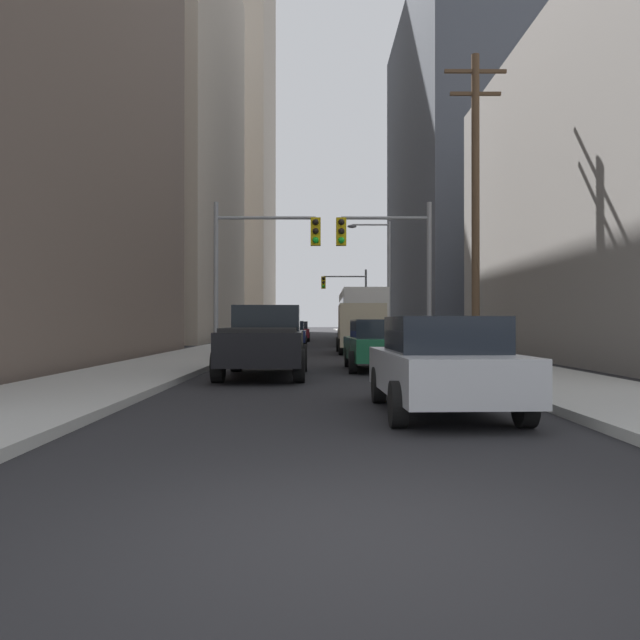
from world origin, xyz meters
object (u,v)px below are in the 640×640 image
Objects in this scene: cargo_van_beige at (361,326)px; sedan_silver at (443,365)px; sedan_green at (379,344)px; sedan_maroon at (297,331)px; sedan_navy at (290,334)px; traffic_signal_far_right at (346,292)px; city_bus at (361,315)px; traffic_signal_near_right at (389,254)px; pickup_truck_black at (265,341)px; traffic_signal_near_left at (262,253)px.

sedan_silver is (-0.10, -19.78, -0.52)m from cargo_van_beige.
sedan_green and sedan_maroon have the same top height.
sedan_navy is 18.75m from traffic_signal_far_right.
city_bus is at bearing -62.08° from sedan_maroon.
city_bus is at bearing 87.46° from sedan_green.
city_bus is 16.80m from traffic_signal_near_right.
traffic_signal_near_left is at bearing 95.49° from pickup_truck_black.
cargo_van_beige is 19.60m from sedan_maroon.
traffic_signal_near_right is at bearing -0.00° from traffic_signal_near_left.
sedan_maroon is (-4.31, 8.13, -1.16)m from city_bus.
sedan_green is 36.01m from traffic_signal_far_right.
traffic_signal_far_right is (0.64, 45.07, 3.28)m from sedan_silver.
city_bus reaches higher than cargo_van_beige.
sedan_navy is at bearing 87.51° from traffic_signal_near_left.
sedan_green is (-0.18, -10.56, -0.52)m from cargo_van_beige.
cargo_van_beige is at bearing 97.10° from traffic_signal_near_right.
pickup_truck_black is 1.27× the size of sedan_silver.
traffic_signal_near_right is (4.82, -0.00, -0.02)m from traffic_signal_near_left.
sedan_silver is 0.71× the size of traffic_signal_far_right.
sedan_green is at bearing -99.78° from traffic_signal_near_right.
sedan_navy is at bearing -90.23° from sedan_maroon.
city_bus reaches higher than sedan_maroon.
traffic_signal_near_left is at bearing 105.79° from sedan_silver.
sedan_maroon is 0.71× the size of traffic_signal_far_right.
sedan_navy is 0.99× the size of sedan_maroon.
cargo_van_beige is 6.20m from traffic_signal_near_right.
pickup_truck_black is at bearing -89.85° from sedan_maroon.
cargo_van_beige is 19.79m from sedan_silver.
city_bus is 11.19m from cargo_van_beige.
sedan_maroon is at bearing 100.36° from cargo_van_beige.
traffic_signal_near_left is at bearing 180.00° from traffic_signal_near_right.
city_bus is at bearing 89.67° from traffic_signal_near_right.
pickup_truck_black is at bearing -89.62° from sedan_navy.
pickup_truck_black is 1.27× the size of sedan_green.
city_bus is 2.70× the size of sedan_green.
traffic_signal_near_right is at bearing -71.61° from sedan_navy.
city_bus is 14.30m from traffic_signal_far_right.
traffic_signal_far_right is at bearing 81.38° from traffic_signal_near_left.
traffic_signal_far_right is (0.72, 35.85, 3.28)m from sedan_green.
cargo_van_beige is at bearing -63.91° from sedan_navy.
traffic_signal_near_right is at bearing 86.84° from sedan_silver.
city_bus reaches higher than sedan_navy.
traffic_signal_near_right reaches higher than sedan_maroon.
pickup_truck_black is 3.91m from sedan_green.
traffic_signal_near_right is (-0.10, -16.67, 2.11)m from city_bus.
city_bus is at bearing 85.98° from cargo_van_beige.
traffic_signal_near_left and traffic_signal_far_right have the same top height.
traffic_signal_far_right is (-0.14, 30.81, 0.02)m from traffic_signal_near_right.
traffic_signal_near_right reaches higher than city_bus.
traffic_signal_far_right reaches higher than sedan_green.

